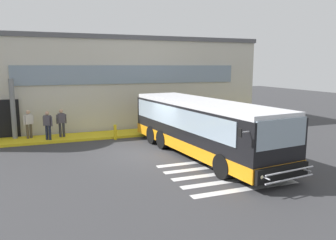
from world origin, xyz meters
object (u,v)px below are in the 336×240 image
bus_main_foreground (202,128)px  passenger_near_column (29,123)px  entry_support_column (13,109)px  passenger_by_doorway (48,124)px  safety_bollard_yellow (115,132)px  passenger_at_curb_edge (61,121)px

bus_main_foreground → passenger_near_column: size_ratio=6.59×
entry_support_column → passenger_near_column: size_ratio=2.09×
passenger_by_doorway → safety_bollard_yellow: 3.86m
passenger_near_column → safety_bollard_yellow: size_ratio=1.86×
passenger_near_column → passenger_at_curb_edge: size_ratio=1.00×
safety_bollard_yellow → bus_main_foreground: bearing=-56.0°
bus_main_foreground → passenger_near_column: bearing=141.8°
bus_main_foreground → passenger_near_column: (-8.09, 6.38, -0.25)m
passenger_by_doorway → entry_support_column: bearing=148.2°
safety_bollard_yellow → entry_support_column: bearing=162.2°
passenger_near_column → passenger_at_curb_edge: same height
bus_main_foreground → passenger_at_curb_edge: 8.77m
passenger_near_column → passenger_by_doorway: same height
passenger_near_column → bus_main_foreground: bearing=-38.2°
passenger_at_curb_edge → safety_bollard_yellow: 3.29m
entry_support_column → passenger_at_curb_edge: size_ratio=2.09×
bus_main_foreground → passenger_at_curb_edge: (-6.27, 6.13, -0.22)m
entry_support_column → passenger_near_column: (0.80, -0.32, -0.82)m
passenger_near_column → passenger_at_curb_edge: (1.82, -0.25, 0.03)m
bus_main_foreground → passenger_by_doorway: 8.98m
entry_support_column → passenger_by_doorway: bearing=-31.8°
passenger_near_column → passenger_at_curb_edge: bearing=-7.8°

